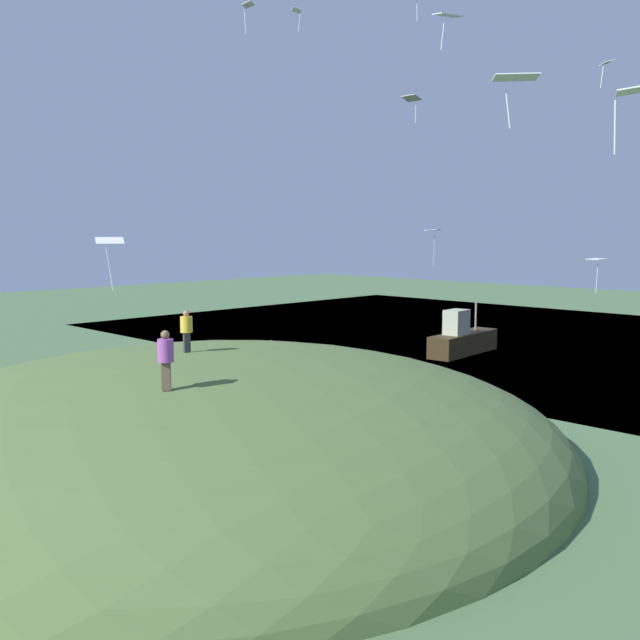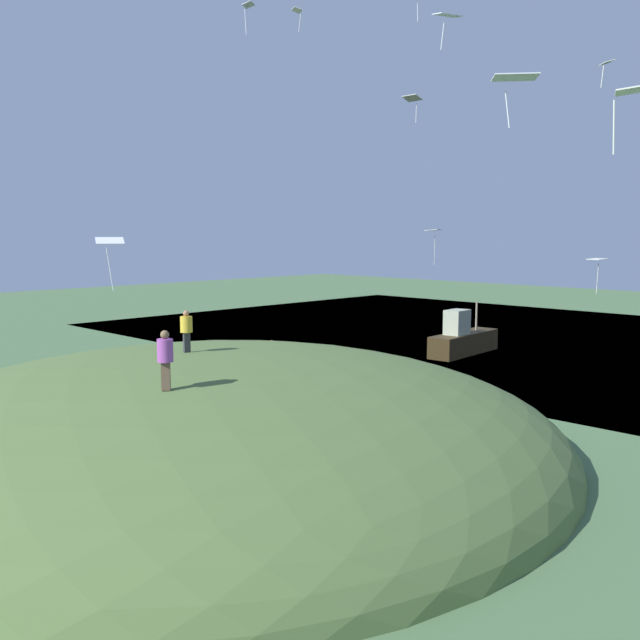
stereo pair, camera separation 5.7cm
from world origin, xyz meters
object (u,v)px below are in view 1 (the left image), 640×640
Objects in this scene: person_on_hilltop at (186,326)px; kite_14 at (597,261)px; kite_11 at (447,16)px; mooring_post at (392,380)px; boat_on_lake at (462,340)px; kite_4 at (248,7)px; kite_0 at (412,99)px; person_with_child at (271,351)px; kite_3 at (606,64)px; kite_5 at (515,79)px; kite_10 at (416,0)px; kite_7 at (433,232)px; kite_15 at (110,243)px; person_near_shore at (166,353)px; kite_2 at (627,96)px; kite_9 at (297,11)px.

kite_14 is at bearing -9.59° from person_on_hilltop.
mooring_post is (-6.83, -7.82, -15.76)m from kite_11.
kite_4 is at bearing -14.30° from boat_on_lake.
person_with_child is at bearing -30.68° from kite_0.
kite_5 is (14.16, 3.62, -3.26)m from kite_3.
kite_10 is at bearing -96.19° from kite_14.
kite_7 reaches higher than kite_15.
kite_2 is (-3.05, 12.17, 6.32)m from person_near_shore.
person_near_shore is 1.30× the size of kite_5.
kite_10 is 20.09m from kite_14.
kite_14 is at bearing 123.68° from mooring_post.
kite_7 is 10.28m from kite_14.
kite_10 is (-24.77, -9.58, 17.79)m from person_near_shore.
kite_9 is 1.56× the size of mooring_post.
kite_10 is (4.65, -0.90, 21.48)m from boat_on_lake.
kite_10 is 19.33m from kite_11.
kite_10 reaches higher than kite_15.
person_on_hilltop is 0.99× the size of kite_0.
kite_15 is (20.45, -11.42, 0.99)m from kite_14.
boat_on_lake is 4.67× the size of kite_10.
kite_3 is (-19.98, 4.46, 10.94)m from person_near_shore.
kite_15 is at bearing -29.18° from kite_14.
person_with_child is 0.86× the size of kite_7.
kite_14 reaches higher than boat_on_lake.
person_on_hilltop is 21.43m from kite_3.
kite_4 reaches higher than kite_7.
mooring_post is (2.23, -9.94, -15.20)m from kite_3.
kite_9 reaches higher than kite_2.
kite_4 is (11.00, -2.33, 3.49)m from kite_0.
boat_on_lake is 14.39m from kite_14.
person_with_child is 26.66m from kite_5.
person_near_shore is 19.07m from mooring_post.
mooring_post is (-14.71, -17.64, -10.59)m from kite_2.
person_with_child is 1.03× the size of kite_14.
kite_4 reaches higher than person_near_shore.
person_on_hilltop is at bearing -41.19° from kite_11.
kite_5 reaches higher than kite_15.
boat_on_lake is 3.77× the size of person_with_child.
mooring_post is at bearing 23.90° from person_with_child.
kite_10 is (-0.77, -0.40, 6.07)m from kite_0.
person_on_hilltop is 1.91× the size of mooring_post.
boat_on_lake reaches higher than person_with_child.
kite_11 reaches higher than kite_14.
kite_3 is 14.19m from kite_7.
kite_15 is (21.82, 1.16, -14.61)m from kite_10.
mooring_post is (7.01, 4.11, -22.06)m from kite_10.
kite_2 is at bearing -81.86° from person_on_hilltop.
kite_10 reaches higher than person_on_hilltop.
kite_11 is 18.87m from mooring_post.
person_on_hilltop reaches higher than mooring_post.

